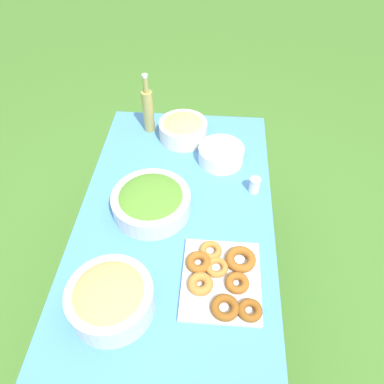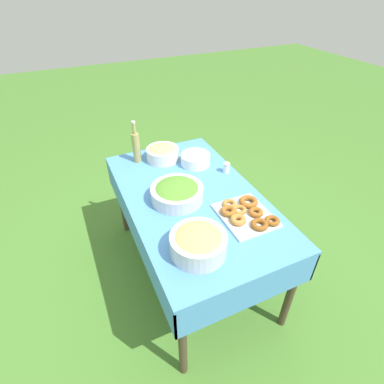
% 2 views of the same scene
% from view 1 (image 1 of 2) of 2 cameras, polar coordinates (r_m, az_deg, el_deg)
% --- Properties ---
extents(ground_plane, '(14.00, 14.00, 0.00)m').
position_cam_1_polar(ground_plane, '(2.31, -1.87, -15.36)').
color(ground_plane, '#477A2D').
extents(picnic_table, '(1.49, 0.86, 0.76)m').
position_cam_1_polar(picnic_table, '(1.75, -2.39, -5.15)').
color(picnic_table, '#4C8CD1').
rests_on(picnic_table, ground_plane).
extents(salad_bowl, '(0.35, 0.35, 0.12)m').
position_cam_1_polar(salad_bowl, '(1.65, -6.23, -1.39)').
color(salad_bowl, silver).
rests_on(salad_bowl, picnic_table).
extents(pasta_bowl, '(0.26, 0.26, 0.12)m').
position_cam_1_polar(pasta_bowl, '(2.02, -1.36, 9.66)').
color(pasta_bowl, silver).
rests_on(pasta_bowl, picnic_table).
extents(donut_platter, '(0.37, 0.32, 0.05)m').
position_cam_1_polar(donut_platter, '(1.46, 4.59, -12.89)').
color(donut_platter, silver).
rests_on(donut_platter, picnic_table).
extents(plate_stack, '(0.23, 0.23, 0.08)m').
position_cam_1_polar(plate_stack, '(1.89, 4.45, 5.73)').
color(plate_stack, white).
rests_on(plate_stack, picnic_table).
extents(olive_oil_bottle, '(0.06, 0.06, 0.34)m').
position_cam_1_polar(olive_oil_bottle, '(2.05, -6.70, 12.38)').
color(olive_oil_bottle, '#998E4C').
rests_on(olive_oil_bottle, picnic_table).
extents(bread_bowl, '(0.31, 0.31, 0.14)m').
position_cam_1_polar(bread_bowl, '(1.39, -12.32, -15.48)').
color(bread_bowl, silver).
rests_on(bread_bowl, picnic_table).
extents(salt_shaker, '(0.05, 0.05, 0.08)m').
position_cam_1_polar(salt_shaker, '(1.76, 9.53, 1.05)').
color(salt_shaker, white).
rests_on(salt_shaker, picnic_table).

